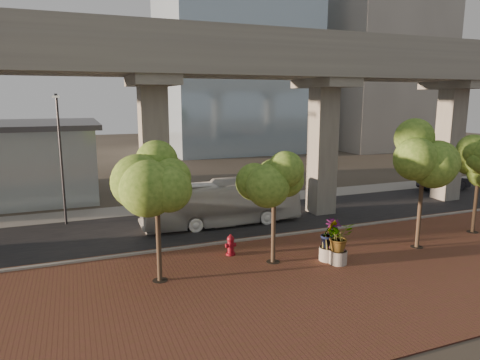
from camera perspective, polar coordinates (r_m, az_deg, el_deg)
name	(u,v)px	position (r m, az deg, el deg)	size (l,w,h in m)	color
ground	(256,229)	(27.69, 2.18, -6.55)	(160.00, 160.00, 0.00)	#373228
brick_plaza	(324,276)	(21.04, 11.09, -12.43)	(70.00, 13.00, 0.06)	brown
asphalt_road	(245,221)	(29.45, 0.62, -5.43)	(90.00, 8.00, 0.04)	black
curb_strip	(269,237)	(25.93, 3.95, -7.60)	(70.00, 0.25, 0.16)	gray
far_sidewalk	(219,203)	(34.44, -2.80, -3.02)	(90.00, 3.00, 0.06)	gray
transit_viaduct	(245,114)	(28.29, 0.65, 8.85)	(72.00, 5.60, 12.40)	gray
midrise_block	(379,76)	(77.45, 18.05, 13.08)	(18.00, 16.00, 24.00)	#A39C92
transit_bus	(221,203)	(28.19, -2.49, -3.13)	(2.48, 10.57, 2.94)	silver
parked_car	(444,181)	(43.26, 25.55, -0.16)	(1.71, 4.94, 1.62)	black
fire_hydrant	(231,245)	(22.98, -1.26, -8.66)	(0.56, 0.51, 1.12)	maroon
planter_front	(339,239)	(22.10, 13.06, -7.63)	(1.97, 1.97, 2.17)	gray
planter_right	(333,235)	(22.62, 12.24, -7.20)	(2.01, 2.01, 2.15)	#A9A498
planter_left	(328,236)	(22.44, 11.71, -7.28)	(1.97, 1.97, 2.17)	gray
street_tree_far_west	(156,182)	(19.08, -11.08, -0.28)	(4.10, 4.10, 6.48)	#423425
street_tree_near_west	(274,173)	(21.02, 4.60, 0.88)	(3.60, 3.60, 6.25)	#423425
street_tree_near_east	(424,153)	(25.09, 23.36, 3.28)	(3.80, 3.80, 7.05)	#423425
street_tree_far_east	(479,165)	(29.68, 29.31, 1.73)	(3.49, 3.49, 5.83)	#423425
streetlamp_west	(61,151)	(29.80, -22.81, 3.63)	(0.42, 1.23, 8.51)	#28282D
streetlamp_east	(315,134)	(35.39, 9.91, 6.05)	(0.46, 1.35, 9.29)	#2E2E33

